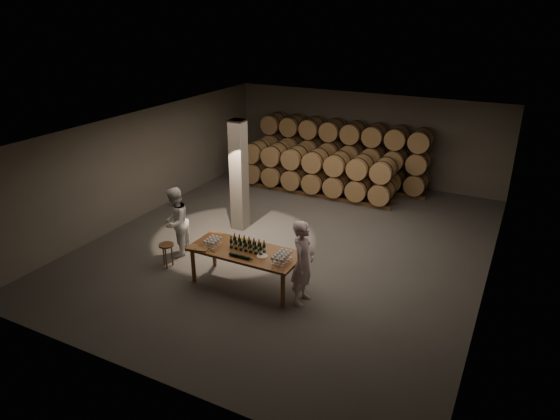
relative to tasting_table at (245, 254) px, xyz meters
The scene contains 15 objects.
room 3.34m from the tasting_table, 123.69° to the left, with size 12.00×12.00×12.00m.
tasting_table is the anchor object (origin of this frame).
barrel_stack_back 7.73m from the tasting_table, 94.23° to the left, with size 6.26×0.95×2.31m.
barrel_stack_front 6.37m from the tasting_table, 98.66° to the left, with size 5.48×0.95×1.57m.
bottle_cluster 0.22m from the tasting_table, 39.83° to the left, with size 0.86×0.23×0.31m.
lying_bottles 0.40m from the tasting_table, 77.73° to the right, with size 0.60×0.08×0.08m.
glass_cluster_left 0.85m from the tasting_table, behind, with size 0.30×0.41×0.17m.
glass_cluster_right 1.00m from the tasting_table, ahead, with size 0.31×0.53×0.18m.
plate 0.50m from the tasting_table, ahead, with size 0.25×0.25×0.01m, color white.
notebook_near 1.00m from the tasting_table, 153.98° to the right, with size 0.27×0.21×0.03m, color olive.
notebook_corner 1.24m from the tasting_table, 159.22° to the right, with size 0.22×0.28×0.02m, color olive.
pen 0.76m from the tasting_table, 147.91° to the right, with size 0.01×0.01×0.15m, color black.
stool 2.22m from the tasting_table, behind, with size 0.37×0.37×0.61m.
person_man 1.48m from the tasting_table, ahead, with size 0.71×0.46×1.94m, color silver.
person_woman 2.45m from the tasting_table, 168.21° to the left, with size 0.89×0.70×1.84m, color white.
Camera 1 is at (5.34, -11.16, 6.12)m, focal length 32.00 mm.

